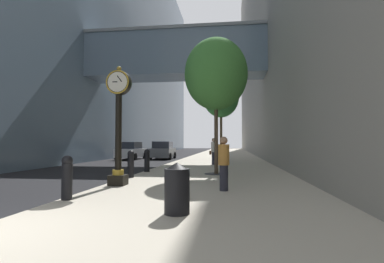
{
  "coord_description": "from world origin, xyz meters",
  "views": [
    {
      "loc": [
        4.36,
        -4.19,
        1.6
      ],
      "look_at": [
        1.07,
        21.45,
        2.55
      ],
      "focal_mm": 28.06,
      "sensor_mm": 36.0,
      "label": 1
    }
  ],
  "objects_px": {
    "street_tree_near": "(216,74)",
    "trash_bin": "(177,187)",
    "bollard_fourth": "(147,160)",
    "pedestrian_by_clock": "(224,162)",
    "bollard_nearest": "(67,176)",
    "street_tree_mid_near": "(221,97)",
    "car_white_near": "(131,151)",
    "pedestrian_walking": "(214,151)",
    "street_clock": "(118,120)",
    "bollard_third": "(131,163)",
    "car_grey_mid": "(163,151)"
  },
  "relations": [
    {
      "from": "street_clock",
      "to": "bollard_fourth",
      "type": "bearing_deg",
      "value": 93.95
    },
    {
      "from": "bollard_nearest",
      "to": "street_tree_near",
      "type": "relative_size",
      "value": 0.18
    },
    {
      "from": "street_clock",
      "to": "street_tree_near",
      "type": "height_order",
      "value": "street_tree_near"
    },
    {
      "from": "bollard_fourth",
      "to": "pedestrian_by_clock",
      "type": "relative_size",
      "value": 0.69
    },
    {
      "from": "street_tree_near",
      "to": "pedestrian_by_clock",
      "type": "relative_size",
      "value": 3.88
    },
    {
      "from": "bollard_fourth",
      "to": "street_tree_mid_near",
      "type": "height_order",
      "value": "street_tree_mid_near"
    },
    {
      "from": "bollard_fourth",
      "to": "car_white_near",
      "type": "bearing_deg",
      "value": 112.05
    },
    {
      "from": "bollard_fourth",
      "to": "street_tree_near",
      "type": "bearing_deg",
      "value": -10.63
    },
    {
      "from": "pedestrian_walking",
      "to": "pedestrian_by_clock",
      "type": "distance_m",
      "value": 10.66
    },
    {
      "from": "pedestrian_by_clock",
      "to": "pedestrian_walking",
      "type": "bearing_deg",
      "value": 94.86
    },
    {
      "from": "street_clock",
      "to": "bollard_fourth",
      "type": "height_order",
      "value": "street_clock"
    },
    {
      "from": "street_tree_near",
      "to": "street_tree_mid_near",
      "type": "bearing_deg",
      "value": 90.0
    },
    {
      "from": "street_clock",
      "to": "street_tree_near",
      "type": "relative_size",
      "value": 0.64
    },
    {
      "from": "pedestrian_walking",
      "to": "car_white_near",
      "type": "bearing_deg",
      "value": 136.75
    },
    {
      "from": "bollard_nearest",
      "to": "street_tree_mid_near",
      "type": "distance_m",
      "value": 15.19
    },
    {
      "from": "street_clock",
      "to": "pedestrian_by_clock",
      "type": "distance_m",
      "value": 3.93
    },
    {
      "from": "trash_bin",
      "to": "car_white_near",
      "type": "distance_m",
      "value": 23.05
    },
    {
      "from": "bollard_third",
      "to": "bollard_fourth",
      "type": "distance_m",
      "value": 2.46
    },
    {
      "from": "street_clock",
      "to": "car_grey_mid",
      "type": "bearing_deg",
      "value": 98.17
    },
    {
      "from": "street_clock",
      "to": "trash_bin",
      "type": "relative_size",
      "value": 3.9
    },
    {
      "from": "bollard_third",
      "to": "car_grey_mid",
      "type": "relative_size",
      "value": 0.27
    },
    {
      "from": "street_tree_mid_near",
      "to": "car_grey_mid",
      "type": "relative_size",
      "value": 1.48
    },
    {
      "from": "car_white_near",
      "to": "pedestrian_by_clock",
      "type": "bearing_deg",
      "value": -63.47
    },
    {
      "from": "trash_bin",
      "to": "car_white_near",
      "type": "relative_size",
      "value": 0.25
    },
    {
      "from": "car_grey_mid",
      "to": "pedestrian_by_clock",
      "type": "bearing_deg",
      "value": -71.99
    },
    {
      "from": "street_tree_mid_near",
      "to": "car_white_near",
      "type": "relative_size",
      "value": 1.46
    },
    {
      "from": "bollard_nearest",
      "to": "pedestrian_walking",
      "type": "relative_size",
      "value": 0.64
    },
    {
      "from": "street_tree_mid_near",
      "to": "street_clock",
      "type": "bearing_deg",
      "value": -105.31
    },
    {
      "from": "street_tree_mid_near",
      "to": "pedestrian_walking",
      "type": "xyz_separation_m",
      "value": [
        -0.45,
        -1.63,
        -3.77
      ]
    },
    {
      "from": "street_tree_near",
      "to": "trash_bin",
      "type": "height_order",
      "value": "street_tree_near"
    },
    {
      "from": "trash_bin",
      "to": "bollard_nearest",
      "type": "bearing_deg",
      "value": 159.7
    },
    {
      "from": "bollard_nearest",
      "to": "street_tree_mid_near",
      "type": "height_order",
      "value": "street_tree_mid_near"
    },
    {
      "from": "bollard_nearest",
      "to": "street_tree_near",
      "type": "xyz_separation_m",
      "value": [
        3.49,
        6.74,
        4.06
      ]
    },
    {
      "from": "pedestrian_by_clock",
      "to": "car_grey_mid",
      "type": "bearing_deg",
      "value": 108.01
    },
    {
      "from": "street_tree_near",
      "to": "pedestrian_by_clock",
      "type": "bearing_deg",
      "value": -84.59
    },
    {
      "from": "car_white_near",
      "to": "street_clock",
      "type": "bearing_deg",
      "value": -72.5
    },
    {
      "from": "bollard_third",
      "to": "pedestrian_walking",
      "type": "distance_m",
      "value": 8.23
    },
    {
      "from": "bollard_nearest",
      "to": "car_grey_mid",
      "type": "distance_m",
      "value": 21.41
    },
    {
      "from": "street_tree_mid_near",
      "to": "pedestrian_by_clock",
      "type": "height_order",
      "value": "street_tree_mid_near"
    },
    {
      "from": "bollard_fourth",
      "to": "pedestrian_walking",
      "type": "height_order",
      "value": "pedestrian_walking"
    },
    {
      "from": "bollard_fourth",
      "to": "street_tree_near",
      "type": "distance_m",
      "value": 5.39
    },
    {
      "from": "street_tree_near",
      "to": "car_grey_mid",
      "type": "distance_m",
      "value": 16.16
    },
    {
      "from": "street_clock",
      "to": "pedestrian_walking",
      "type": "xyz_separation_m",
      "value": [
        2.71,
        9.91,
        -1.31
      ]
    },
    {
      "from": "trash_bin",
      "to": "car_white_near",
      "type": "height_order",
      "value": "car_white_near"
    },
    {
      "from": "bollard_fourth",
      "to": "pedestrian_by_clock",
      "type": "xyz_separation_m",
      "value": [
        3.94,
        -5.45,
        0.27
      ]
    },
    {
      "from": "street_clock",
      "to": "bollard_third",
      "type": "height_order",
      "value": "street_clock"
    },
    {
      "from": "bollard_fourth",
      "to": "car_white_near",
      "type": "distance_m",
      "value": 14.0
    },
    {
      "from": "bollard_fourth",
      "to": "car_grey_mid",
      "type": "bearing_deg",
      "value": 99.59
    },
    {
      "from": "street_tree_near",
      "to": "car_grey_mid",
      "type": "xyz_separation_m",
      "value": [
        -5.83,
        14.54,
        -3.97
      ]
    },
    {
      "from": "pedestrian_by_clock",
      "to": "car_white_near",
      "type": "distance_m",
      "value": 20.59
    }
  ]
}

